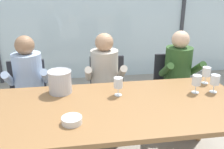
{
  "coord_description": "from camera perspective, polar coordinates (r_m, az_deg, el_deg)",
  "views": [
    {
      "loc": [
        -0.34,
        -1.87,
        1.75
      ],
      "look_at": [
        0.0,
        0.35,
        0.89
      ],
      "focal_mm": 39.96,
      "sensor_mm": 36.0,
      "label": 1
    }
  ],
  "objects": [
    {
      "name": "hillside_vineyard",
      "position": [
        8.49,
        -6.69,
        15.51
      ],
      "size": [
        13.46,
        2.4,
        1.97
      ],
      "primitive_type": "cube",
      "color": "#386633",
      "rests_on": "ground"
    },
    {
      "name": "tasting_bowl",
      "position": [
        1.91,
        -9.17,
        -10.28
      ],
      "size": [
        0.15,
        0.15,
        0.05
      ],
      "primitive_type": "cylinder",
      "color": "silver",
      "rests_on": "dining_table"
    },
    {
      "name": "window_mullion_right",
      "position": [
        4.92,
        16.05,
        14.81
      ],
      "size": [
        0.06,
        0.06,
        2.6
      ],
      "primitive_type": "cube",
      "color": "#38383D",
      "rests_on": "ground"
    },
    {
      "name": "wine_glass_center_pour",
      "position": [
        2.73,
        20.77,
        0.44
      ],
      "size": [
        0.08,
        0.08,
        0.17
      ],
      "color": "silver",
      "rests_on": "dining_table"
    },
    {
      "name": "chair_center",
      "position": [
        3.26,
        13.45,
        -2.09
      ],
      "size": [
        0.48,
        0.48,
        0.88
      ],
      "rotation": [
        0.0,
        0.0,
        -0.08
      ],
      "color": "#232328",
      "rests_on": "ground"
    },
    {
      "name": "chair_left_of_center",
      "position": [
        3.07,
        -0.98,
        -2.92
      ],
      "size": [
        0.46,
        0.46,
        0.88
      ],
      "rotation": [
        0.0,
        0.0,
        -0.03
      ],
      "color": "#232328",
      "rests_on": "ground"
    },
    {
      "name": "wine_glass_by_right_taster",
      "position": [
        2.47,
        18.78,
        -1.42
      ],
      "size": [
        0.08,
        0.08,
        0.17
      ],
      "color": "silver",
      "rests_on": "dining_table"
    },
    {
      "name": "chair_near_curtain",
      "position": [
        3.09,
        -18.66,
        -3.98
      ],
      "size": [
        0.46,
        0.46,
        0.88
      ],
      "rotation": [
        0.0,
        0.0,
        0.06
      ],
      "color": "#232328",
      "rests_on": "ground"
    },
    {
      "name": "person_beige_jumper",
      "position": [
        2.88,
        -1.59,
        -0.91
      ],
      "size": [
        0.48,
        0.62,
        1.2
      ],
      "rotation": [
        0.0,
        0.0,
        -0.05
      ],
      "color": "#B7AD9E",
      "rests_on": "ground"
    },
    {
      "name": "window_glass_panel",
      "position": [
        4.52,
        -4.55,
        15.05
      ],
      "size": [
        7.46,
        0.03,
        2.6
      ],
      "primitive_type": "cube",
      "color": "silver",
      "rests_on": "ground"
    },
    {
      "name": "dining_table",
      "position": [
        2.18,
        1.42,
        -8.62
      ],
      "size": [
        2.26,
        1.02,
        0.74
      ],
      "color": "olive",
      "rests_on": "ground"
    },
    {
      "name": "wine_glass_near_bucket",
      "position": [
        2.28,
        1.44,
        -2.06
      ],
      "size": [
        0.08,
        0.08,
        0.17
      ],
      "color": "silver",
      "rests_on": "dining_table"
    },
    {
      "name": "wine_glass_by_left_taster",
      "position": [
        2.54,
        22.48,
        -1.28
      ],
      "size": [
        0.08,
        0.08,
        0.17
      ],
      "color": "silver",
      "rests_on": "dining_table"
    },
    {
      "name": "ice_bucket_primary",
      "position": [
        2.39,
        -11.82,
        -1.55
      ],
      "size": [
        0.22,
        0.22,
        0.22
      ],
      "color": "#B7B7BC",
      "rests_on": "dining_table"
    },
    {
      "name": "person_pale_blue_shirt",
      "position": [
        2.91,
        -18.6,
        -1.82
      ],
      "size": [
        0.48,
        0.62,
        1.2
      ],
      "rotation": [
        0.0,
        0.0,
        0.05
      ],
      "color": "#9EB2D1",
      "rests_on": "ground"
    },
    {
      "name": "person_olive_shirt",
      "position": [
        3.11,
        15.22,
        0.07
      ],
      "size": [
        0.47,
        0.62,
        1.2
      ],
      "rotation": [
        0.0,
        0.0,
        -0.03
      ],
      "color": "#2D5123",
      "rests_on": "ground"
    },
    {
      "name": "ground",
      "position": [
        3.38,
        -1.72,
        -10.37
      ],
      "size": [
        14.0,
        14.0,
        0.0
      ],
      "primitive_type": "plane",
      "color": "#9E9384"
    }
  ]
}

